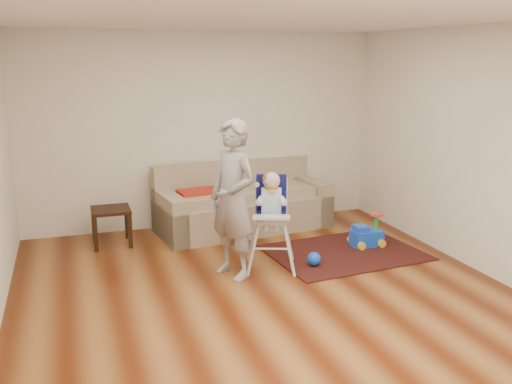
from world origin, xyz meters
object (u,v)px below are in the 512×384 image
object	(u,v)px
toy_ball	(314,259)
adult	(233,200)
sofa	(243,197)
side_table	(112,227)
high_chair	(271,223)
ride_on_toy	(367,230)

from	to	relation	value
toy_ball	adult	world-z (taller)	adult
sofa	side_table	xyz separation A→B (m)	(-1.80, -0.11, -0.22)
high_chair	sofa	bearing A→B (deg)	104.25
sofa	ride_on_toy	size ratio (longest dim) A/B	5.91
sofa	toy_ball	bearing A→B (deg)	-86.22
side_table	sofa	bearing A→B (deg)	3.58
toy_ball	sofa	bearing A→B (deg)	101.53
side_table	toy_ball	size ratio (longest dim) A/B	2.99
sofa	toy_ball	size ratio (longest dim) A/B	15.37
ride_on_toy	high_chair	bearing A→B (deg)	-168.40
sofa	ride_on_toy	bearing A→B (deg)	-51.63
high_chair	toy_ball	bearing A→B (deg)	6.25
high_chair	adult	xyz separation A→B (m)	(-0.47, -0.08, 0.32)
ride_on_toy	adult	xyz separation A→B (m)	(-1.88, -0.41, 0.64)
high_chair	adult	world-z (taller)	adult
ride_on_toy	adult	distance (m)	2.03
toy_ball	high_chair	size ratio (longest dim) A/B	0.14
side_table	high_chair	bearing A→B (deg)	-40.81
sofa	side_table	world-z (taller)	sofa
sofa	high_chair	distance (m)	1.55
adult	ride_on_toy	bearing A→B (deg)	76.36
ride_on_toy	high_chair	size ratio (longest dim) A/B	0.37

